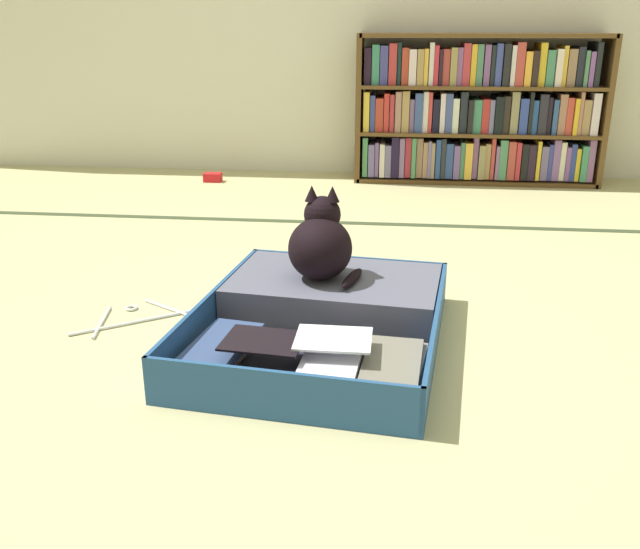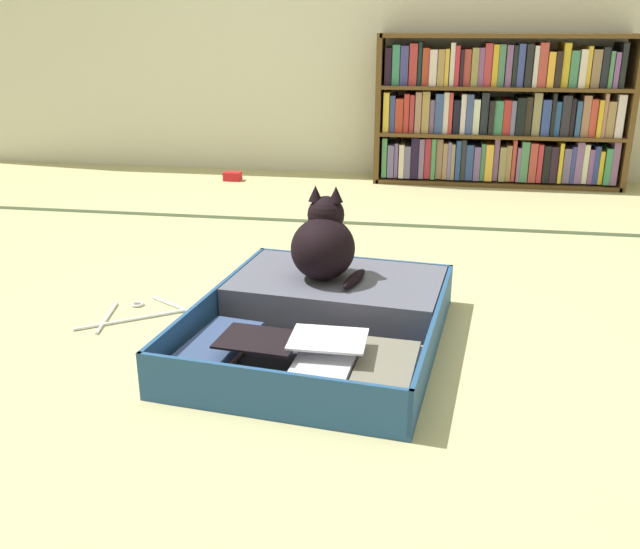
% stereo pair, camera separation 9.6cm
% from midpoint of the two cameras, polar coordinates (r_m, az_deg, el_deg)
% --- Properties ---
extents(ground_plane, '(10.00, 10.00, 0.00)m').
position_cam_midpoint_polar(ground_plane, '(2.03, 0.42, -5.28)').
color(ground_plane, '#BDB780').
extents(tatami_border, '(4.80, 0.05, 0.00)m').
position_cam_midpoint_polar(tatami_border, '(3.20, 2.72, 4.27)').
color(tatami_border, '#384429').
rests_on(tatami_border, ground_plane).
extents(bookshelf, '(1.39, 0.28, 0.83)m').
position_cam_midpoint_polar(bookshelf, '(4.12, 12.21, 13.01)').
color(bookshelf, brown).
rests_on(bookshelf, ground_plane).
extents(open_suitcase, '(0.76, 0.93, 0.13)m').
position_cam_midpoint_polar(open_suitcase, '(2.04, -0.80, -3.50)').
color(open_suitcase, navy).
rests_on(open_suitcase, ground_plane).
extents(black_cat, '(0.24, 0.24, 0.28)m').
position_cam_midpoint_polar(black_cat, '(2.11, -1.20, 2.53)').
color(black_cat, black).
rests_on(black_cat, open_suitcase).
extents(clothes_hanger, '(0.36, 0.31, 0.01)m').
position_cam_midpoint_polar(clothes_hanger, '(2.25, -16.09, -3.39)').
color(clothes_hanger, silver).
rests_on(clothes_hanger, ground_plane).
extents(small_red_pouch, '(0.10, 0.07, 0.05)m').
position_cam_midpoint_polar(small_red_pouch, '(4.13, -9.56, 7.96)').
color(small_red_pouch, red).
rests_on(small_red_pouch, ground_plane).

